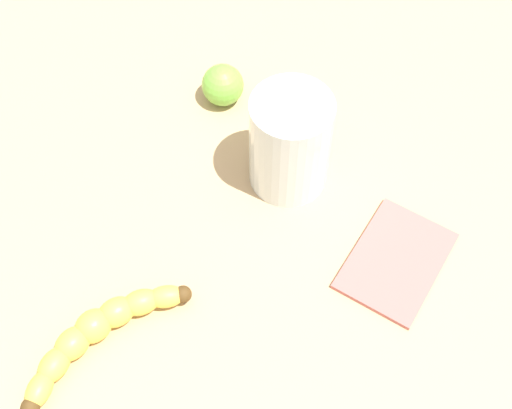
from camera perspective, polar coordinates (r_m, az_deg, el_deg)
The scene contains 5 objects.
wooden_tabletop at distance 76.01cm, azimuth 0.21°, elevation -5.76°, with size 120.00×120.00×3.00cm, color tan.
banana at distance 71.51cm, azimuth -13.06°, elevation -10.37°, with size 18.66×9.95×3.36cm.
smoothie_glass at distance 76.00cm, azimuth 2.84°, elevation 5.09°, with size 9.09×9.09×12.72cm.
lime_fruit at distance 86.47cm, azimuth -2.80°, elevation 9.95°, with size 5.28×5.28×5.28cm, color #75C142.
folded_napkin at distance 76.25cm, azimuth 11.64°, elevation -4.62°, with size 13.12×9.21×0.60cm, color #BC6660.
Camera 1 is at (-30.58, -15.16, 69.42)cm, focal length 47.84 mm.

